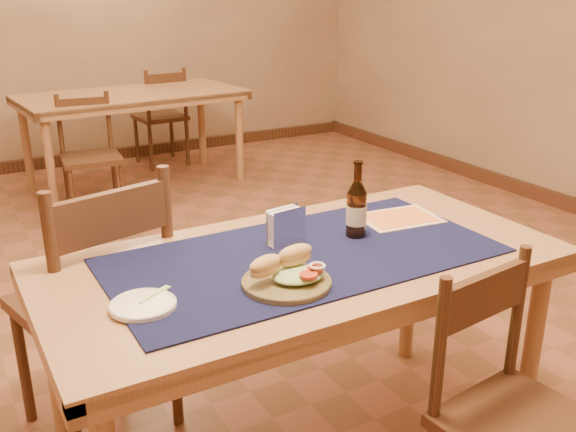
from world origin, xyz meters
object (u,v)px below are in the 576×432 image
main_table (304,280)px  sandwich_plate (288,276)px  napkin_holder (286,227)px  chair_main_near (515,416)px  beer_bottle (357,209)px  chair_main_far (97,302)px  back_table (133,103)px

main_table → sandwich_plate: (-0.15, -0.16, 0.11)m
main_table → napkin_holder: size_ratio=11.50×
main_table → chair_main_near: chair_main_near is taller
beer_bottle → chair_main_far: bearing=151.0°
sandwich_plate → beer_bottle: (0.37, 0.20, 0.07)m
chair_main_near → beer_bottle: size_ratio=3.34×
chair_main_near → main_table: bearing=116.9°
main_table → back_table: bearing=82.1°
chair_main_near → beer_bottle: beer_bottle is taller
back_table → chair_main_near: (-0.16, -3.95, -0.23)m
main_table → beer_bottle: 0.30m
chair_main_far → beer_bottle: 0.94m
chair_main_near → napkin_holder: bearing=113.4°
back_table → chair_main_near: chair_main_near is taller
back_table → chair_main_far: (-1.00, -2.87, -0.15)m
sandwich_plate → chair_main_near: bearing=-44.7°
sandwich_plate → napkin_holder: (0.14, 0.27, 0.03)m
sandwich_plate → napkin_holder: 0.30m
back_table → sandwich_plate: bearing=-99.9°
main_table → chair_main_far: 0.73m
chair_main_far → sandwich_plate: (0.39, -0.63, 0.27)m
main_table → beer_bottle: (0.23, 0.05, 0.18)m
back_table → napkin_holder: size_ratio=12.35×
napkin_holder → chair_main_near: bearing=-66.6°
main_table → chair_main_near: (0.31, -0.60, -0.23)m
back_table → napkin_holder: bearing=-98.2°
chair_main_far → napkin_holder: bearing=-34.2°
chair_main_far → beer_bottle: size_ratio=3.90×
chair_main_near → chair_main_far: bearing=128.1°
chair_main_near → beer_bottle: 0.77m
sandwich_plate → beer_bottle: beer_bottle is taller
back_table → chair_main_near: size_ratio=2.02×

